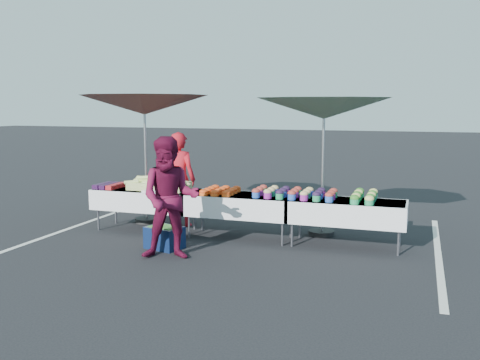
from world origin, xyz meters
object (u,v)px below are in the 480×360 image
(table_left, at_px, (146,198))
(table_center, at_px, (240,204))
(umbrella_right, at_px, (324,110))
(storage_bin, at_px, (165,237))
(table_right, at_px, (347,211))
(umbrella_left, at_px, (144,106))
(customer, at_px, (170,198))
(vendor, at_px, (179,179))

(table_left, relative_size, table_center, 1.00)
(umbrella_right, distance_m, storage_bin, 3.41)
(table_left, distance_m, storage_bin, 1.42)
(table_right, bearing_deg, table_center, 180.00)
(table_left, height_order, umbrella_right, umbrella_right)
(table_right, distance_m, umbrella_left, 4.27)
(table_center, height_order, customer, customer)
(vendor, bearing_deg, storage_bin, 107.13)
(umbrella_left, bearing_deg, vendor, -1.57)
(table_left, relative_size, umbrella_left, 0.60)
(umbrella_right, xyz_separation_m, storage_bin, (-2.21, -1.66, -2.00))
(umbrella_right, bearing_deg, storage_bin, -143.01)
(table_right, height_order, storage_bin, table_right)
(table_center, bearing_deg, storage_bin, -131.42)
(storage_bin, bearing_deg, table_left, 145.43)
(table_center, xyz_separation_m, table_right, (1.80, 0.00, 0.00))
(vendor, xyz_separation_m, umbrella_left, (-0.71, 0.02, 1.36))
(table_center, bearing_deg, customer, -111.08)
(umbrella_left, relative_size, storage_bin, 4.92)
(customer, relative_size, umbrella_left, 0.58)
(table_left, xyz_separation_m, table_center, (1.80, 0.00, 0.00))
(umbrella_right, bearing_deg, vendor, -178.36)
(umbrella_left, xyz_separation_m, storage_bin, (1.18, -1.61, -2.06))
(umbrella_left, distance_m, storage_bin, 2.87)
(vendor, relative_size, umbrella_right, 0.61)
(table_left, height_order, customer, customer)
(table_left, height_order, table_center, same)
(table_right, height_order, umbrella_left, umbrella_left)
(table_center, bearing_deg, table_right, 0.00)
(table_left, bearing_deg, storage_bin, -49.50)
(table_left, relative_size, customer, 1.03)
(vendor, bearing_deg, table_center, 158.83)
(vendor, distance_m, umbrella_left, 1.53)
(customer, height_order, storage_bin, customer)
(table_center, distance_m, customer, 1.64)
(vendor, distance_m, customer, 2.21)
(customer, xyz_separation_m, storage_bin, (-0.34, 0.46, -0.72))
(table_right, relative_size, storage_bin, 2.94)
(umbrella_right, relative_size, storage_bin, 4.59)
(table_right, xyz_separation_m, umbrella_left, (-3.90, 0.57, 1.66))
(vendor, xyz_separation_m, customer, (0.81, -2.05, 0.02))
(table_right, distance_m, customer, 2.83)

